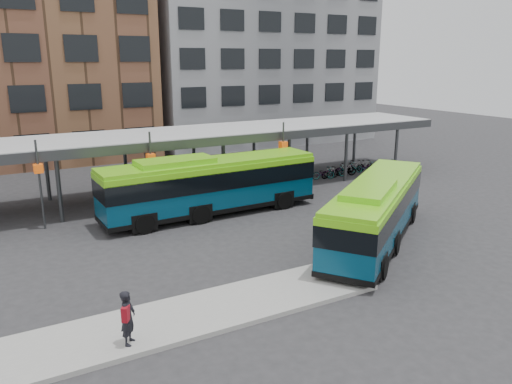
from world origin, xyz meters
The scene contains 8 objects.
ground centered at (0.00, 0.00, 0.00)m, with size 120.00×120.00×0.00m, color #28282B.
boarding_island centered at (-5.50, -3.00, 0.09)m, with size 14.00×3.00×0.18m, color gray.
canopy centered at (-0.06, 12.87, 3.91)m, with size 40.00×6.53×4.80m.
building_grey centered at (16.00, 32.00, 10.00)m, with size 24.00×14.00×20.00m, color slate.
bus_front centered at (5.02, -0.43, 1.71)m, with size 11.17×9.03×3.29m.
bus_rear centered at (-0.19, 7.73, 1.83)m, with size 12.82×3.16×3.52m.
pedestrian centered at (-8.15, -3.85, 1.08)m, with size 0.71×0.78×1.78m.
bike_rack centered at (13.59, 11.91, 0.47)m, with size 8.43×1.69×1.02m.
Camera 1 is at (-11.45, -17.87, 8.80)m, focal length 35.00 mm.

